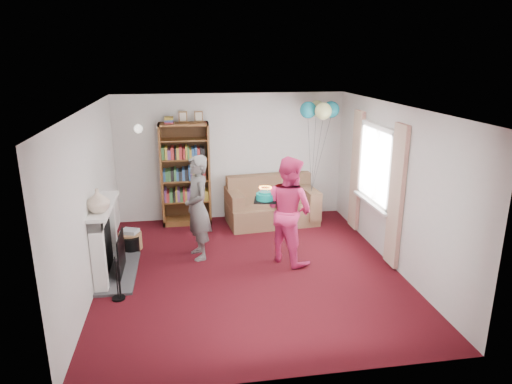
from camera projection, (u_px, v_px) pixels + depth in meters
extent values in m
plane|color=black|center=(250.00, 270.00, 7.06)|extent=(5.00, 5.00, 0.00)
cube|color=silver|center=(231.00, 157.00, 9.07)|extent=(4.50, 0.02, 2.50)
cube|color=silver|center=(90.00, 201.00, 6.36)|extent=(0.02, 5.00, 2.50)
cube|color=silver|center=(394.00, 186.00, 7.04)|extent=(0.02, 5.00, 2.50)
cube|color=white|center=(249.00, 107.00, 6.34)|extent=(4.50, 5.00, 0.01)
cube|color=#3F3F42|center=(118.00, 273.00, 6.94)|extent=(0.55, 1.40, 0.04)
cube|color=white|center=(99.00, 258.00, 6.25)|extent=(0.18, 0.14, 1.06)
cube|color=white|center=(110.00, 229.00, 7.29)|extent=(0.18, 0.14, 1.06)
cube|color=white|center=(102.00, 212.00, 6.64)|extent=(0.18, 1.24, 0.16)
cube|color=white|center=(103.00, 206.00, 6.61)|extent=(0.28, 1.35, 0.05)
cube|color=black|center=(104.00, 245.00, 6.78)|extent=(0.10, 0.80, 0.86)
cube|color=black|center=(121.00, 254.00, 6.86)|extent=(0.02, 0.70, 0.60)
cylinder|color=black|center=(117.00, 278.00, 6.13)|extent=(0.18, 0.18, 0.64)
cylinder|color=black|center=(132.00, 245.00, 7.69)|extent=(0.26, 0.26, 0.26)
cube|color=white|center=(379.00, 127.00, 7.37)|extent=(0.08, 1.30, 0.08)
cube|color=white|center=(373.00, 201.00, 7.73)|extent=(0.08, 1.30, 0.08)
cube|color=white|center=(378.00, 165.00, 7.55)|extent=(0.01, 1.15, 1.20)
cube|color=white|center=(372.00, 203.00, 7.73)|extent=(0.14, 1.32, 0.04)
cube|color=#C2B193|center=(396.00, 197.00, 6.86)|extent=(0.07, 0.38, 2.20)
cube|color=#C2B193|center=(356.00, 171.00, 8.41)|extent=(0.07, 0.38, 2.20)
cylinder|color=gold|center=(139.00, 127.00, 8.56)|extent=(0.04, 0.12, 0.04)
sphere|color=white|center=(138.00, 129.00, 8.48)|extent=(0.16, 0.16, 0.16)
cube|color=#472B14|center=(185.00, 172.00, 8.96)|extent=(0.94, 0.04, 1.98)
cube|color=brown|center=(162.00, 175.00, 8.71)|extent=(0.04, 0.42, 1.98)
cube|color=brown|center=(209.00, 173.00, 8.85)|extent=(0.04, 0.42, 1.98)
cube|color=brown|center=(183.00, 124.00, 8.50)|extent=(0.94, 0.42, 0.04)
cube|color=brown|center=(188.00, 220.00, 9.05)|extent=(0.94, 0.42, 0.10)
cube|color=brown|center=(187.00, 200.00, 8.93)|extent=(0.86, 0.38, 0.03)
cube|color=brown|center=(186.00, 180.00, 8.81)|extent=(0.86, 0.38, 0.02)
cube|color=brown|center=(185.00, 158.00, 8.69)|extent=(0.86, 0.38, 0.02)
cube|color=brown|center=(184.00, 140.00, 8.59)|extent=(0.86, 0.38, 0.02)
cube|color=maroon|center=(169.00, 120.00, 8.42)|extent=(0.16, 0.22, 0.12)
cube|color=brown|center=(183.00, 117.00, 8.51)|extent=(0.16, 0.02, 0.20)
cube|color=brown|center=(199.00, 116.00, 8.56)|extent=(0.16, 0.02, 0.20)
cube|color=brown|center=(272.00, 213.00, 9.00)|extent=(1.72, 0.91, 0.40)
cube|color=brown|center=(269.00, 191.00, 9.22)|extent=(1.72, 0.24, 0.71)
cube|color=brown|center=(234.00, 205.00, 8.83)|extent=(0.24, 0.86, 0.56)
cube|color=brown|center=(308.00, 201.00, 9.06)|extent=(0.24, 0.86, 0.56)
cube|color=brown|center=(253.00, 204.00, 8.80)|extent=(0.73, 0.61, 0.12)
cube|color=brown|center=(292.00, 202.00, 8.92)|extent=(0.73, 0.61, 0.12)
cylinder|color=#9A7047|center=(131.00, 241.00, 7.81)|extent=(0.39, 0.39, 0.29)
cube|color=beige|center=(130.00, 231.00, 7.76)|extent=(0.27, 0.21, 0.06)
imported|color=black|center=(198.00, 208.00, 7.30)|extent=(0.54, 0.70, 1.70)
imported|color=#D32A64|center=(289.00, 210.00, 7.17)|extent=(1.01, 1.06, 1.72)
cube|color=black|center=(265.00, 200.00, 7.11)|extent=(0.35, 0.35, 0.02)
cylinder|color=#0B887C|center=(265.00, 196.00, 7.09)|extent=(0.29, 0.29, 0.10)
cylinder|color=#0B887C|center=(265.00, 193.00, 7.07)|extent=(0.21, 0.21, 0.04)
cylinder|color=#DA61A9|center=(271.00, 190.00, 7.08)|extent=(0.01, 0.01, 0.09)
sphere|color=orange|center=(271.00, 187.00, 7.06)|extent=(0.02, 0.02, 0.02)
cylinder|color=#DA61A9|center=(270.00, 190.00, 7.10)|extent=(0.01, 0.01, 0.09)
sphere|color=orange|center=(270.00, 187.00, 7.09)|extent=(0.02, 0.02, 0.02)
cylinder|color=#DA61A9|center=(269.00, 189.00, 7.13)|extent=(0.01, 0.01, 0.09)
sphere|color=orange|center=(269.00, 186.00, 7.11)|extent=(0.02, 0.02, 0.02)
cylinder|color=#DA61A9|center=(267.00, 189.00, 7.14)|extent=(0.01, 0.01, 0.09)
sphere|color=orange|center=(267.00, 186.00, 7.13)|extent=(0.02, 0.02, 0.02)
cylinder|color=#DA61A9|center=(265.00, 189.00, 7.15)|extent=(0.01, 0.01, 0.09)
sphere|color=orange|center=(265.00, 186.00, 7.13)|extent=(0.02, 0.02, 0.02)
cylinder|color=#DA61A9|center=(264.00, 189.00, 7.14)|extent=(0.01, 0.01, 0.09)
sphere|color=orange|center=(264.00, 186.00, 7.13)|extent=(0.02, 0.02, 0.02)
cylinder|color=#DA61A9|center=(262.00, 189.00, 7.13)|extent=(0.01, 0.01, 0.09)
sphere|color=orange|center=(262.00, 186.00, 7.11)|extent=(0.02, 0.02, 0.02)
cylinder|color=#DA61A9|center=(261.00, 190.00, 7.11)|extent=(0.01, 0.01, 0.09)
sphere|color=orange|center=(261.00, 187.00, 7.09)|extent=(0.02, 0.02, 0.02)
cylinder|color=#DA61A9|center=(260.00, 190.00, 7.08)|extent=(0.01, 0.01, 0.09)
sphere|color=orange|center=(260.00, 187.00, 7.06)|extent=(0.02, 0.02, 0.02)
cylinder|color=#DA61A9|center=(260.00, 191.00, 7.05)|extent=(0.01, 0.01, 0.09)
sphere|color=orange|center=(260.00, 188.00, 7.04)|extent=(0.02, 0.02, 0.02)
cylinder|color=#DA61A9|center=(261.00, 191.00, 7.02)|extent=(0.01, 0.01, 0.09)
sphere|color=orange|center=(261.00, 188.00, 7.01)|extent=(0.02, 0.02, 0.02)
cylinder|color=#DA61A9|center=(262.00, 192.00, 7.00)|extent=(0.01, 0.01, 0.09)
sphere|color=orange|center=(262.00, 189.00, 6.99)|extent=(0.02, 0.02, 0.02)
cylinder|color=#DA61A9|center=(264.00, 192.00, 6.99)|extent=(0.01, 0.01, 0.09)
sphere|color=orange|center=(264.00, 189.00, 6.97)|extent=(0.02, 0.02, 0.02)
cylinder|color=#DA61A9|center=(265.00, 192.00, 6.98)|extent=(0.01, 0.01, 0.09)
sphere|color=orange|center=(265.00, 189.00, 6.97)|extent=(0.02, 0.02, 0.02)
cylinder|color=#DA61A9|center=(267.00, 192.00, 6.98)|extent=(0.01, 0.01, 0.09)
sphere|color=orange|center=(267.00, 189.00, 6.97)|extent=(0.02, 0.02, 0.02)
cylinder|color=#DA61A9|center=(269.00, 192.00, 7.00)|extent=(0.01, 0.01, 0.09)
sphere|color=orange|center=(269.00, 189.00, 6.98)|extent=(0.02, 0.02, 0.02)
cylinder|color=#DA61A9|center=(270.00, 191.00, 7.02)|extent=(0.01, 0.01, 0.09)
sphere|color=orange|center=(270.00, 188.00, 7.01)|extent=(0.02, 0.02, 0.02)
cylinder|color=#DA61A9|center=(271.00, 191.00, 7.05)|extent=(0.01, 0.01, 0.09)
sphere|color=orange|center=(271.00, 188.00, 7.03)|extent=(0.02, 0.02, 0.02)
sphere|color=#3F3F3F|center=(311.00, 191.00, 8.79)|extent=(0.02, 0.02, 0.02)
sphere|color=teal|center=(331.00, 110.00, 8.51)|extent=(0.31, 0.31, 0.31)
sphere|color=#CCD180|center=(316.00, 108.00, 8.68)|extent=(0.31, 0.31, 0.31)
sphere|color=teal|center=(308.00, 110.00, 8.44)|extent=(0.31, 0.31, 0.31)
sphere|color=#CCD180|center=(323.00, 111.00, 8.27)|extent=(0.31, 0.31, 0.31)
imported|color=beige|center=(98.00, 201.00, 6.23)|extent=(0.32, 0.32, 0.33)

